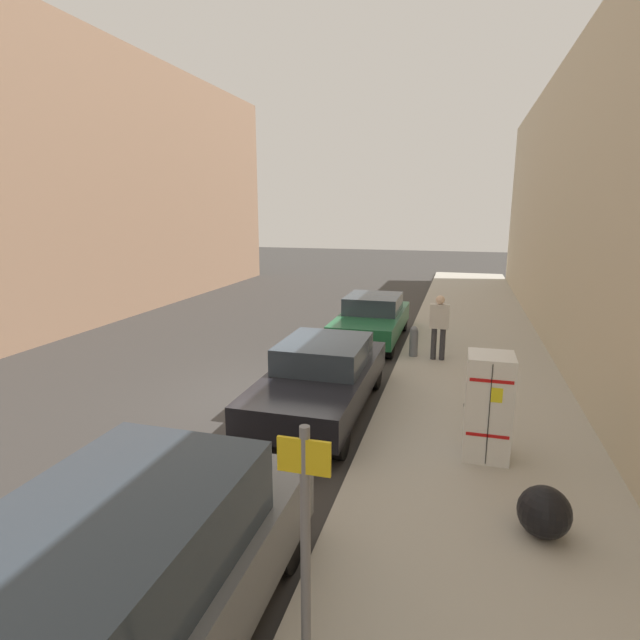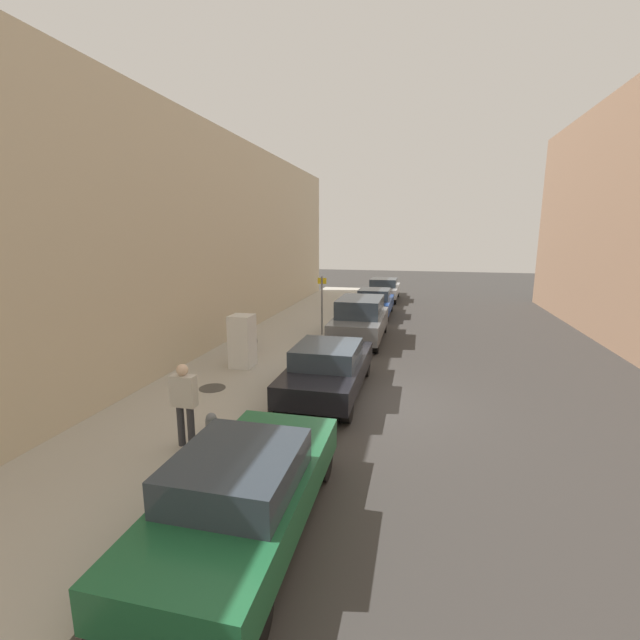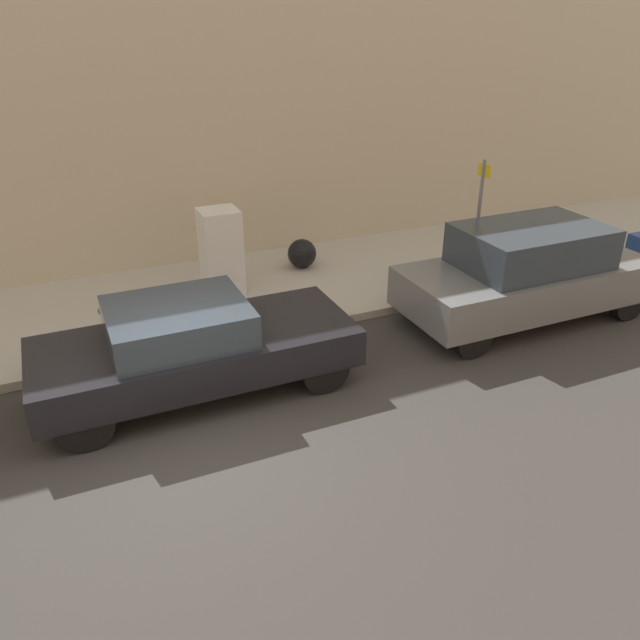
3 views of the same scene
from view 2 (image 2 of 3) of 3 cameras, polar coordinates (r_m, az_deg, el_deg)
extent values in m
plane|color=#383533|center=(11.20, 7.17, -10.84)|extent=(80.00, 80.00, 0.00)
cube|color=#B2ADA0|center=(12.30, -13.03, -8.60)|extent=(3.82, 44.00, 0.15)
cube|color=beige|center=(13.05, -24.85, 9.32)|extent=(1.66, 39.60, 7.96)
cube|color=white|center=(13.45, -10.32, -2.77)|extent=(0.68, 0.71, 1.63)
cube|color=black|center=(13.77, -9.72, -2.42)|extent=(0.01, 0.01, 1.55)
cube|color=yellow|center=(13.73, -10.09, -1.11)|extent=(0.16, 0.01, 0.22)
cube|color=red|center=(13.65, -9.79, -0.29)|extent=(0.61, 0.01, 0.05)
cube|color=red|center=(13.85, -9.67, -3.73)|extent=(0.61, 0.01, 0.05)
cylinder|color=#47443F|center=(11.97, -14.16, -8.79)|extent=(0.70, 0.70, 0.02)
cylinder|color=slate|center=(17.38, 0.25, 1.94)|extent=(0.07, 0.07, 2.41)
cube|color=yellow|center=(17.26, 0.27, 5.24)|extent=(0.36, 0.02, 0.24)
cylinder|color=slate|center=(8.58, -14.19, -14.77)|extent=(0.22, 0.22, 0.68)
sphere|color=slate|center=(8.43, -14.31, -12.56)|extent=(0.20, 0.20, 0.20)
sphere|color=black|center=(15.47, -9.46, -2.82)|extent=(0.61, 0.61, 0.61)
cylinder|color=#333338|center=(9.00, -18.04, -13.20)|extent=(0.14, 0.14, 0.82)
cylinder|color=#333338|center=(8.89, -16.81, -13.43)|extent=(0.14, 0.14, 0.82)
cube|color=beige|center=(8.67, -17.72, -8.98)|extent=(0.48, 0.22, 0.62)
sphere|color=beige|center=(8.54, -17.89, -6.34)|extent=(0.22, 0.22, 0.22)
cube|color=#1E6038|center=(6.62, -9.90, -22.00)|extent=(1.78, 4.37, 0.55)
cube|color=#2D3842|center=(6.17, -10.91, -18.97)|extent=(1.57, 1.83, 0.50)
cylinder|color=black|center=(8.29, -10.37, -16.85)|extent=(0.22, 0.66, 0.66)
cylinder|color=black|center=(7.86, 0.41, -18.33)|extent=(0.22, 0.66, 0.66)
cylinder|color=black|center=(6.02, -24.55, -30.14)|extent=(0.22, 0.66, 0.66)
cylinder|color=black|center=(5.42, -8.82, -34.82)|extent=(0.22, 0.66, 0.66)
cube|color=black|center=(11.51, 1.19, -6.75)|extent=(1.82, 4.55, 0.55)
cube|color=#2D3842|center=(11.14, 0.96, -4.54)|extent=(1.60, 1.91, 0.50)
cylinder|color=black|center=(13.30, -0.60, -5.45)|extent=(0.22, 0.72, 0.72)
cylinder|color=black|center=(13.03, 6.09, -5.88)|extent=(0.22, 0.72, 0.72)
cylinder|color=black|center=(10.29, -5.11, -10.69)|extent=(0.22, 0.72, 0.72)
cylinder|color=black|center=(9.94, 3.62, -11.49)|extent=(0.22, 0.72, 0.72)
cube|color=slate|center=(17.18, 5.35, -0.51)|extent=(1.89, 4.56, 0.70)
cube|color=#2D3842|center=(17.05, 5.40, 1.79)|extent=(1.66, 2.51, 0.70)
cylinder|color=black|center=(19.01, 3.62, -0.39)|extent=(0.22, 0.67, 0.67)
cylinder|color=black|center=(18.82, 8.51, -0.62)|extent=(0.22, 0.67, 0.67)
cylinder|color=black|center=(15.76, 1.54, -2.86)|extent=(0.22, 0.67, 0.67)
cylinder|color=black|center=(15.52, 7.43, -3.18)|extent=(0.22, 0.67, 0.67)
cube|color=#23479E|center=(22.51, 7.28, 2.10)|extent=(1.75, 4.06, 0.55)
cube|color=#2D3842|center=(22.22, 7.26, 3.41)|extent=(1.54, 1.70, 0.55)
cylinder|color=black|center=(24.06, 5.87, 2.07)|extent=(0.22, 0.66, 0.66)
cylinder|color=black|center=(23.92, 9.40, 1.92)|extent=(0.22, 0.66, 0.66)
cylinder|color=black|center=(21.23, 4.85, 0.83)|extent=(0.22, 0.66, 0.66)
cylinder|color=black|center=(21.07, 8.85, 0.65)|extent=(0.22, 0.66, 0.66)
cube|color=silver|center=(27.94, 8.49, 3.96)|extent=(1.86, 4.38, 0.55)
cube|color=#2D3842|center=(27.66, 8.48, 4.98)|extent=(1.63, 1.84, 0.50)
cylinder|color=black|center=(29.60, 7.19, 3.87)|extent=(0.22, 0.73, 0.73)
cylinder|color=black|center=(29.48, 10.28, 3.75)|extent=(0.22, 0.73, 0.73)
cylinder|color=black|center=(26.50, 6.45, 3.00)|extent=(0.22, 0.73, 0.73)
cylinder|color=black|center=(26.37, 9.90, 2.86)|extent=(0.22, 0.73, 0.73)
camera|label=1|loc=(20.09, -0.45, 10.56)|focal=28.00mm
camera|label=3|loc=(10.74, 46.05, 12.38)|focal=35.00mm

